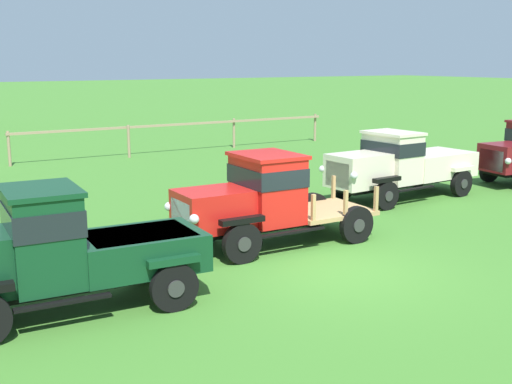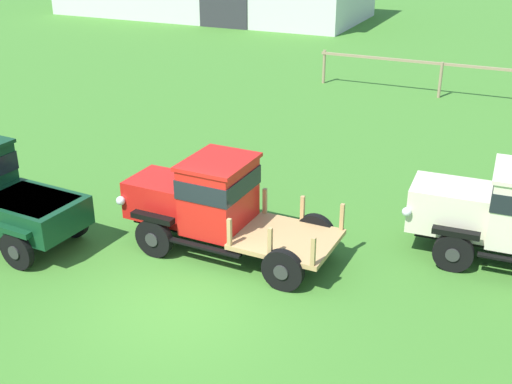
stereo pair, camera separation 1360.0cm
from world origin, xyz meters
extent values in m
plane|color=#3D7528|center=(0.00, 0.00, 0.00)|extent=(240.00, 240.00, 0.00)
cube|color=#2D2D33|center=(-12.79, 26.76, 1.20)|extent=(3.20, 0.08, 2.40)
cylinder|color=#997F60|center=(-2.90, 16.68, 0.69)|extent=(0.12, 0.12, 1.39)
cylinder|color=#997F60|center=(1.91, 16.40, 0.69)|extent=(0.12, 0.12, 1.39)
cylinder|color=black|center=(-3.66, -0.26, 0.41)|extent=(0.83, 0.20, 0.82)
cylinder|color=#2D2D2D|center=(-3.66, -0.35, 0.41)|extent=(0.29, 0.05, 0.29)
cylinder|color=black|center=(-3.55, 1.34, 0.41)|extent=(0.83, 0.20, 0.82)
cylinder|color=#2D2D2D|center=(-3.55, 1.43, 0.41)|extent=(0.29, 0.05, 0.29)
cube|color=black|center=(-5.34, 1.44, 0.47)|extent=(1.46, 0.23, 0.05)
cube|color=#0F381E|center=(-3.92, 0.56, 0.87)|extent=(2.20, 1.61, 0.64)
cube|color=black|center=(-3.92, 0.56, 1.16)|extent=(1.85, 1.36, 0.06)
cube|color=#0F381E|center=(-3.66, -0.26, 0.87)|extent=(0.92, 0.26, 0.12)
cube|color=#0F381E|center=(-3.55, 1.34, 0.87)|extent=(0.92, 0.26, 0.12)
cylinder|color=black|center=(-1.41, 1.34, 0.43)|extent=(0.86, 0.19, 0.85)
cylinder|color=#2D2D2D|center=(-1.41, 1.24, 0.43)|extent=(0.30, 0.04, 0.30)
cylinder|color=black|center=(-1.36, 3.04, 0.43)|extent=(0.86, 0.19, 0.85)
cylinder|color=#2D2D2D|center=(-1.35, 3.14, 0.43)|extent=(0.30, 0.04, 0.30)
cylinder|color=black|center=(1.56, 1.25, 0.43)|extent=(0.86, 0.19, 0.85)
cylinder|color=#2D2D2D|center=(1.56, 1.15, 0.43)|extent=(0.30, 0.04, 0.30)
cylinder|color=black|center=(1.61, 2.96, 0.43)|extent=(0.86, 0.19, 0.85)
cylinder|color=#2D2D2D|center=(1.61, 3.06, 0.43)|extent=(0.30, 0.04, 0.30)
cube|color=black|center=(-0.05, 2.15, 0.51)|extent=(4.29, 1.07, 0.12)
cube|color=red|center=(-1.61, 2.20, 0.99)|extent=(1.55, 1.24, 0.84)
cube|color=silver|center=(-2.34, 2.22, 0.95)|extent=(0.09, 0.94, 0.63)
sphere|color=silver|center=(-2.37, 1.58, 1.01)|extent=(0.20, 0.20, 0.20)
sphere|color=silver|center=(-2.33, 2.86, 1.01)|extent=(0.20, 0.20, 0.20)
cube|color=black|center=(-1.41, 1.34, 0.90)|extent=(0.99, 0.23, 0.12)
cube|color=black|center=(-1.36, 3.04, 0.90)|extent=(0.99, 0.23, 0.12)
cube|color=red|center=(-0.27, 2.16, 1.29)|extent=(1.21, 1.54, 1.44)
cube|color=black|center=(-0.27, 2.16, 1.61)|extent=(1.25, 1.57, 0.40)
cube|color=red|center=(-0.27, 2.16, 2.04)|extent=(1.32, 1.61, 0.08)
cube|color=black|center=(-0.18, 1.32, 0.49)|extent=(1.63, 0.19, 0.05)
cube|color=black|center=(-0.13, 2.99, 0.49)|extent=(1.63, 0.19, 0.05)
cube|color=tan|center=(1.29, 2.11, 0.62)|extent=(2.01, 1.77, 0.10)
cube|color=tan|center=(0.38, 1.33, 0.96)|extent=(0.08, 0.08, 0.58)
cube|color=tan|center=(0.43, 2.95, 0.96)|extent=(0.08, 0.08, 0.58)
cube|color=tan|center=(1.27, 1.30, 0.96)|extent=(0.08, 0.08, 0.58)
cube|color=tan|center=(1.31, 2.92, 0.96)|extent=(0.08, 0.08, 0.58)
cube|color=tan|center=(2.15, 1.27, 0.96)|extent=(0.08, 0.08, 0.58)
cube|color=tan|center=(2.20, 2.90, 0.96)|extent=(0.08, 0.08, 0.58)
cylinder|color=black|center=(4.43, 3.34, 0.41)|extent=(0.82, 0.22, 0.81)
cylinder|color=#2D2D2D|center=(4.43, 3.23, 0.41)|extent=(0.28, 0.04, 0.28)
cylinder|color=black|center=(4.35, 5.09, 0.41)|extent=(0.82, 0.22, 0.81)
cylinder|color=#2D2D2D|center=(4.35, 5.20, 0.41)|extent=(0.28, 0.04, 0.28)
cube|color=beige|center=(4.15, 4.21, 1.01)|extent=(1.67, 1.30, 0.94)
cube|color=silver|center=(3.37, 4.17, 0.97)|extent=(0.10, 0.97, 0.70)
sphere|color=silver|center=(3.39, 3.51, 1.04)|extent=(0.20, 0.20, 0.20)
sphere|color=silver|center=(3.33, 4.83, 1.04)|extent=(0.20, 0.20, 0.20)
cube|color=black|center=(4.43, 3.34, 0.86)|extent=(0.94, 0.24, 0.12)
cube|color=black|center=(4.35, 5.09, 0.86)|extent=(0.94, 0.24, 0.12)
camera|label=1|loc=(-7.82, -9.51, 4.10)|focal=45.00mm
camera|label=2|loc=(5.48, -8.63, 6.82)|focal=45.00mm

